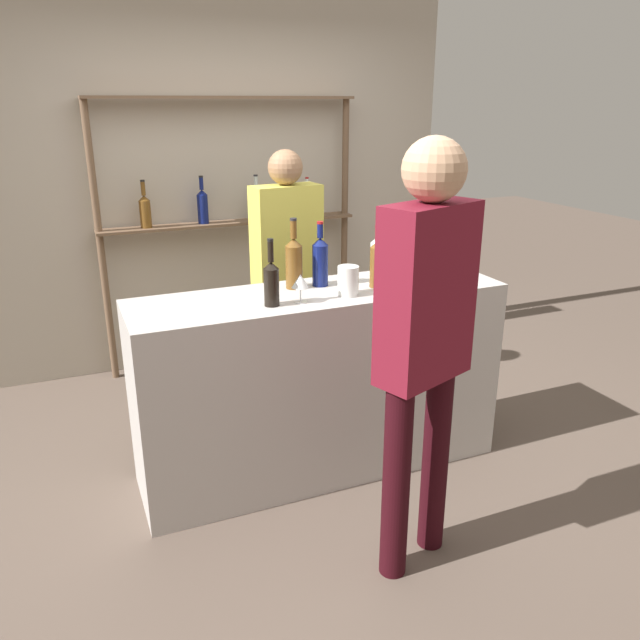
{
  "coord_description": "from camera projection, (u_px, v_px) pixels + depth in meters",
  "views": [
    {
      "loc": [
        -1.19,
        -2.8,
        1.94
      ],
      "look_at": [
        0.0,
        0.0,
        0.87
      ],
      "focal_mm": 35.0,
      "sensor_mm": 36.0,
      "label": 1
    }
  ],
  "objects": [
    {
      "name": "bar_counter",
      "position": [
        320.0,
        383.0,
        3.35
      ],
      "size": [
        1.95,
        0.54,
        1.02
      ],
      "primitive_type": "cube",
      "color": "#B7B2AD",
      "rests_on": "ground_plane"
    },
    {
      "name": "back_shelf",
      "position": [
        228.0,
        196.0,
        4.55
      ],
      "size": [
        1.92,
        0.18,
        1.97
      ],
      "color": "brown",
      "rests_on": "ground_plane"
    },
    {
      "name": "cork_jar",
      "position": [
        348.0,
        281.0,
        3.1
      ],
      "size": [
        0.11,
        0.11,
        0.15
      ],
      "color": "silver",
      "rests_on": "bar_counter"
    },
    {
      "name": "customer_center",
      "position": [
        425.0,
        327.0,
        2.45
      ],
      "size": [
        0.45,
        0.31,
        1.83
      ],
      "rotation": [
        0.0,
        0.0,
        1.92
      ],
      "color": "black",
      "rests_on": "ground_plane"
    },
    {
      "name": "counter_bottle_1",
      "position": [
        377.0,
        263.0,
        3.22
      ],
      "size": [
        0.07,
        0.07,
        0.32
      ],
      "color": "brown",
      "rests_on": "bar_counter"
    },
    {
      "name": "counter_bottle_4",
      "position": [
        294.0,
        262.0,
        3.2
      ],
      "size": [
        0.09,
        0.09,
        0.36
      ],
      "color": "brown",
      "rests_on": "bar_counter"
    },
    {
      "name": "counter_bottle_3",
      "position": [
        378.0,
        256.0,
        3.38
      ],
      "size": [
        0.08,
        0.08,
        0.33
      ],
      "color": "silver",
      "rests_on": "bar_counter"
    },
    {
      "name": "counter_bottle_2",
      "position": [
        320.0,
        261.0,
        3.24
      ],
      "size": [
        0.08,
        0.08,
        0.34
      ],
      "color": "#0F1956",
      "rests_on": "bar_counter"
    },
    {
      "name": "back_wall",
      "position": [
        222.0,
        177.0,
        4.67
      ],
      "size": [
        3.55,
        0.12,
        2.8
      ],
      "primitive_type": "cube",
      "color": "#B2A899",
      "rests_on": "ground_plane"
    },
    {
      "name": "wine_glass",
      "position": [
        300.0,
        282.0,
        2.98
      ],
      "size": [
        0.09,
        0.09,
        0.14
      ],
      "color": "silver",
      "rests_on": "bar_counter"
    },
    {
      "name": "counter_bottle_0",
      "position": [
        271.0,
        282.0,
        2.93
      ],
      "size": [
        0.07,
        0.07,
        0.32
      ],
      "color": "black",
      "rests_on": "bar_counter"
    },
    {
      "name": "server_behind_counter",
      "position": [
        287.0,
        258.0,
        4.04
      ],
      "size": [
        0.46,
        0.24,
        1.66
      ],
      "rotation": [
        0.0,
        0.0,
        -1.47
      ],
      "color": "brown",
      "rests_on": "ground_plane"
    },
    {
      "name": "ground_plane",
      "position": [
        320.0,
        465.0,
        3.52
      ],
      "size": [
        16.0,
        16.0,
        0.0
      ],
      "primitive_type": "plane",
      "color": "brown"
    }
  ]
}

